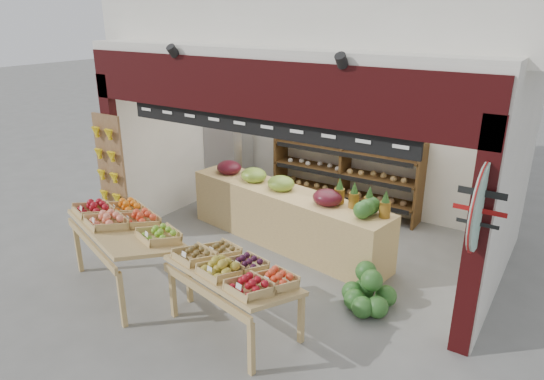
{
  "coord_description": "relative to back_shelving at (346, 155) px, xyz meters",
  "views": [
    {
      "loc": [
        3.43,
        -5.89,
        3.53
      ],
      "look_at": [
        -0.28,
        -0.2,
        1.02
      ],
      "focal_mm": 32.0,
      "sensor_mm": 36.0,
      "label": 1
    }
  ],
  "objects": [
    {
      "name": "display_table_left",
      "position": [
        -1.34,
        -4.0,
        -0.2
      ],
      "size": [
        2.0,
        1.52,
        1.11
      ],
      "color": "tan",
      "rests_on": "ground"
    },
    {
      "name": "banana_board",
      "position": [
        -2.64,
        -3.14,
        0.04
      ],
      "size": [
        0.6,
        0.15,
        1.8
      ],
      "color": "olive",
      "rests_on": "ground"
    },
    {
      "name": "refrigerator",
      "position": [
        -2.31,
        -0.45,
        -0.15
      ],
      "size": [
        0.91,
        0.91,
        1.86
      ],
      "primitive_type": "cube",
      "rotation": [
        0.0,
        0.0,
        0.31
      ],
      "color": "#B1B3B8",
      "rests_on": "ground"
    },
    {
      "name": "mid_counter",
      "position": [
        -0.17,
        -1.82,
        -0.58
      ],
      "size": [
        3.67,
        1.3,
        1.12
      ],
      "color": "tan",
      "rests_on": "ground"
    },
    {
      "name": "ground",
      "position": [
        0.09,
        -1.97,
        -1.07
      ],
      "size": [
        60.0,
        60.0,
        0.0
      ],
      "primitive_type": "plane",
      "color": "slate",
      "rests_on": "ground"
    },
    {
      "name": "gift_sign",
      "position": [
        2.84,
        -3.11,
        0.68
      ],
      "size": [
        0.04,
        0.93,
        0.92
      ],
      "color": "silver",
      "rests_on": "ground"
    },
    {
      "name": "back_shelving",
      "position": [
        0.0,
        0.0,
        0.0
      ],
      "size": [
        2.85,
        0.47,
        1.77
      ],
      "color": "brown",
      "rests_on": "ground"
    },
    {
      "name": "watermelon_pile",
      "position": [
        1.64,
        -2.79,
        -0.87
      ],
      "size": [
        0.67,
        0.69,
        0.53
      ],
      "color": "#1D4E1A",
      "rests_on": "ground"
    },
    {
      "name": "cardboard_stack",
      "position": [
        -1.01,
        -1.22,
        -0.84
      ],
      "size": [
        1.02,
        0.73,
        0.64
      ],
      "color": "beige",
      "rests_on": "ground"
    },
    {
      "name": "display_table_right",
      "position": [
        0.52,
        -4.06,
        -0.3
      ],
      "size": [
        1.69,
        1.17,
        0.99
      ],
      "color": "tan",
      "rests_on": "ground"
    }
  ]
}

